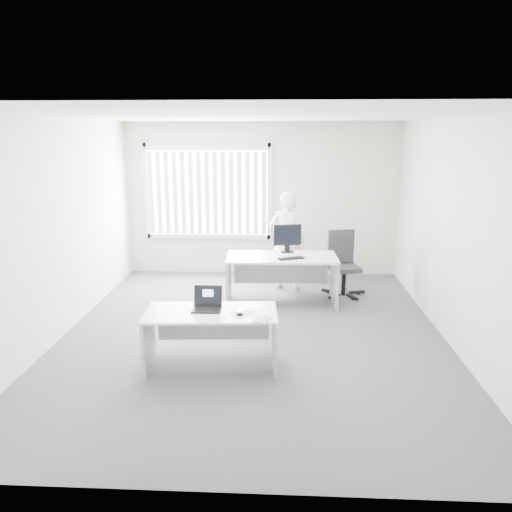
{
  "coord_description": "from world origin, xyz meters",
  "views": [
    {
      "loc": [
        0.36,
        -6.16,
        2.61
      ],
      "look_at": [
        0.03,
        0.15,
        1.04
      ],
      "focal_mm": 35.0,
      "sensor_mm": 36.0,
      "label": 1
    }
  ],
  "objects_px": {
    "desk_near": "(211,327)",
    "monitor": "(287,238)",
    "person": "(287,241)",
    "office_chair": "(343,275)",
    "desk_far": "(282,270)",
    "laptop": "(206,300)"
  },
  "relations": [
    {
      "from": "desk_near",
      "to": "monitor",
      "type": "height_order",
      "value": "monitor"
    },
    {
      "from": "person",
      "to": "office_chair",
      "type": "bearing_deg",
      "value": 175.72
    },
    {
      "from": "desk_near",
      "to": "person",
      "type": "xyz_separation_m",
      "value": [
        0.88,
        2.99,
        0.36
      ]
    },
    {
      "from": "desk_near",
      "to": "person",
      "type": "distance_m",
      "value": 3.14
    },
    {
      "from": "desk_far",
      "to": "laptop",
      "type": "xyz_separation_m",
      "value": [
        -0.84,
        -2.17,
        0.24
      ]
    },
    {
      "from": "desk_far",
      "to": "office_chair",
      "type": "distance_m",
      "value": 1.16
    },
    {
      "from": "office_chair",
      "to": "person",
      "type": "height_order",
      "value": "person"
    },
    {
      "from": "office_chair",
      "to": "monitor",
      "type": "relative_size",
      "value": 2.38
    },
    {
      "from": "person",
      "to": "monitor",
      "type": "xyz_separation_m",
      "value": [
        -0.01,
        -0.53,
        0.15
      ]
    },
    {
      "from": "office_chair",
      "to": "person",
      "type": "xyz_separation_m",
      "value": [
        -0.91,
        0.27,
        0.51
      ]
    },
    {
      "from": "office_chair",
      "to": "laptop",
      "type": "relative_size",
      "value": 3.3
    },
    {
      "from": "desk_far",
      "to": "monitor",
      "type": "xyz_separation_m",
      "value": [
        0.08,
        0.26,
        0.44
      ]
    },
    {
      "from": "desk_near",
      "to": "monitor",
      "type": "xyz_separation_m",
      "value": [
        0.87,
        2.46,
        0.51
      ]
    },
    {
      "from": "monitor",
      "to": "person",
      "type": "bearing_deg",
      "value": 75.41
    },
    {
      "from": "office_chair",
      "to": "laptop",
      "type": "height_order",
      "value": "office_chair"
    },
    {
      "from": "desk_near",
      "to": "laptop",
      "type": "relative_size",
      "value": 4.68
    },
    {
      "from": "person",
      "to": "laptop",
      "type": "bearing_deg",
      "value": 84.66
    },
    {
      "from": "desk_far",
      "to": "person",
      "type": "distance_m",
      "value": 0.85
    },
    {
      "from": "laptop",
      "to": "monitor",
      "type": "relative_size",
      "value": 0.72
    },
    {
      "from": "desk_near",
      "to": "desk_far",
      "type": "height_order",
      "value": "desk_far"
    },
    {
      "from": "desk_near",
      "to": "person",
      "type": "bearing_deg",
      "value": 70.02
    },
    {
      "from": "laptop",
      "to": "desk_far",
      "type": "bearing_deg",
      "value": 68.6
    }
  ]
}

